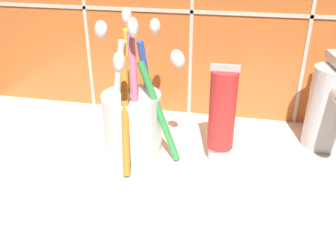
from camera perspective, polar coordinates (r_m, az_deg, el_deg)
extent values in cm
cube|color=silver|center=(48.29, -2.29, -8.19)|extent=(67.74, 37.92, 2.00)
cube|color=beige|center=(58.05, 1.93, 17.06)|extent=(77.74, 0.24, 0.50)
cylinder|color=silver|center=(50.38, -5.44, 0.37)|extent=(7.81, 7.81, 8.51)
cylinder|color=green|center=(47.64, -1.86, 2.14)|extent=(5.88, 2.07, 13.01)
ellipsoid|color=white|center=(43.83, 1.47, 10.19)|extent=(2.59, 1.76, 2.67)
cylinder|color=blue|center=(51.50, -2.98, 5.35)|extent=(2.18, 4.33, 14.84)
ellipsoid|color=white|center=(50.52, -1.99, 14.92)|extent=(1.90, 2.44, 2.52)
cylinder|color=yellow|center=(50.18, -5.82, 5.63)|extent=(1.60, 2.89, 16.37)
ellipsoid|color=white|center=(48.53, -6.32, 16.24)|extent=(1.77, 2.21, 2.38)
cylinder|color=white|center=(49.48, -7.87, 4.43)|extent=(3.62, 1.55, 15.25)
ellipsoid|color=white|center=(47.55, -10.18, 14.28)|extent=(2.25, 1.67, 2.46)
cylinder|color=orange|center=(45.67, -6.55, 1.43)|extent=(2.27, 6.06, 13.94)
ellipsoid|color=white|center=(39.97, -7.47, 9.62)|extent=(1.81, 2.60, 2.66)
cylinder|color=pink|center=(46.61, -5.09, 3.92)|extent=(2.14, 3.32, 16.48)
ellipsoid|color=white|center=(42.42, -5.38, 14.72)|extent=(1.99, 2.34, 2.42)
cylinder|color=white|center=(50.05, 7.79, -4.09)|extent=(2.86, 2.86, 2.26)
cylinder|color=red|center=(47.07, 8.27, 2.40)|extent=(3.37, 3.37, 10.27)
cube|color=silver|center=(45.00, 8.75, 8.78)|extent=(3.53, 0.36, 0.80)
cylinder|color=silver|center=(55.53, 23.17, 2.53)|extent=(5.43, 5.43, 11.48)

